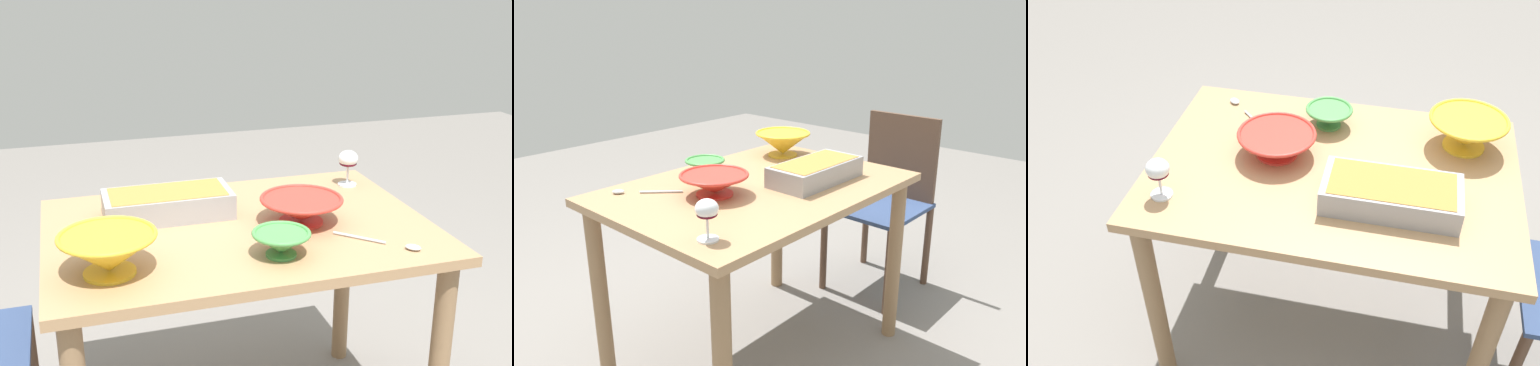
# 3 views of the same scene
# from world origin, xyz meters

# --- Properties ---
(dining_table) EXTENTS (1.15, 0.81, 0.77)m
(dining_table) POSITION_xyz_m (0.00, 0.00, 0.65)
(dining_table) COLOR tan
(dining_table) RESTS_ON ground_plane
(wine_glass) EXTENTS (0.07, 0.07, 0.13)m
(wine_glass) POSITION_xyz_m (-0.47, -0.25, 0.86)
(wine_glass) COLOR white
(wine_glass) RESTS_ON dining_table
(casserole_dish) EXTENTS (0.39, 0.19, 0.08)m
(casserole_dish) POSITION_xyz_m (0.19, -0.14, 0.82)
(casserole_dish) COLOR #99999E
(casserole_dish) RESTS_ON dining_table
(mixing_bowl) EXTENTS (0.25, 0.25, 0.08)m
(mixing_bowl) POSITION_xyz_m (-0.19, 0.03, 0.82)
(mixing_bowl) COLOR red
(mixing_bowl) RESTS_ON dining_table
(small_bowl) EXTENTS (0.25, 0.25, 0.11)m
(small_bowl) POSITION_xyz_m (0.40, 0.21, 0.83)
(small_bowl) COLOR yellow
(small_bowl) RESTS_ON dining_table
(serving_bowl) EXTENTS (0.16, 0.16, 0.07)m
(serving_bowl) POSITION_xyz_m (-0.05, 0.24, 0.81)
(serving_bowl) COLOR #4C994C
(serving_bowl) RESTS_ON dining_table
(serving_spoon) EXTENTS (0.20, 0.20, 0.01)m
(serving_spoon) POSITION_xyz_m (-0.38, 0.27, 0.78)
(serving_spoon) COLOR silver
(serving_spoon) RESTS_ON dining_table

